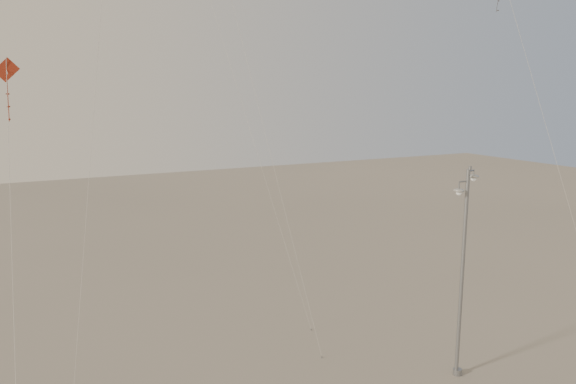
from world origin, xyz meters
name	(u,v)px	position (x,y,z in m)	size (l,w,h in m)	color
street_lamp	(462,266)	(8.46, 4.45, 5.40)	(1.57, 0.72, 10.13)	gray
kite_3	(10,176)	(-10.94, 1.79, 11.32)	(1.33, 5.26, 14.59)	maroon
kite_4	(523,48)	(13.49, 6.22, 15.61)	(1.58, 7.83, 19.77)	#322C2A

